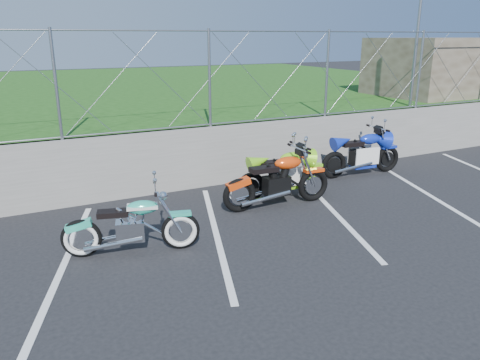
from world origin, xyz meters
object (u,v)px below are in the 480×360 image
naked_orange (279,182)px  sportbike_blue (363,155)px  sportbike_green (284,175)px  cruiser_turquoise (133,227)px

naked_orange → sportbike_blue: size_ratio=1.04×
sportbike_blue → sportbike_green: bearing=-163.5°
cruiser_turquoise → sportbike_blue: sportbike_blue is taller
naked_orange → sportbike_green: bearing=52.0°
naked_orange → sportbike_green: 0.58m
sportbike_green → sportbike_blue: size_ratio=0.95×
cruiser_turquoise → naked_orange: naked_orange is taller
naked_orange → sportbike_blue: 3.02m
naked_orange → cruiser_turquoise: bearing=-162.2°
sportbike_green → sportbike_blue: 2.54m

